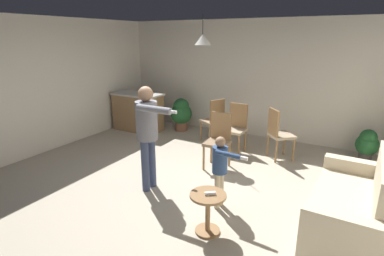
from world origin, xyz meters
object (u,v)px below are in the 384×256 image
(side_table_by_couch, at_px, (208,208))
(potted_plant_by_wall, at_px, (181,113))
(couch_floral, at_px, (355,206))
(person_child, at_px, (220,164))
(spare_remote_on_table, at_px, (210,193))
(potted_plant_corner, at_px, (367,144))
(dining_chair_by_counter, at_px, (219,138))
(person_adult, at_px, (148,127))
(dining_chair_near_wall, at_px, (278,132))
(dining_chair_spare, at_px, (214,119))
(kitchen_counter, at_px, (138,112))
(dining_chair_centre_back, at_px, (236,126))

(side_table_by_couch, height_order, potted_plant_by_wall, potted_plant_by_wall)
(couch_floral, relative_size, person_child, 1.75)
(potted_plant_by_wall, xyz_separation_m, spare_remote_on_table, (2.50, -3.42, 0.08))
(potted_plant_corner, bearing_deg, side_table_by_couch, -115.40)
(dining_chair_by_counter, height_order, spare_remote_on_table, dining_chair_by_counter)
(side_table_by_couch, distance_m, person_adult, 1.56)
(potted_plant_corner, height_order, potted_plant_by_wall, potted_plant_by_wall)
(side_table_by_couch, distance_m, spare_remote_on_table, 0.21)
(dining_chair_near_wall, distance_m, dining_chair_spare, 1.52)
(dining_chair_near_wall, distance_m, potted_plant_corner, 1.70)
(side_table_by_couch, height_order, dining_chair_spare, dining_chair_spare)
(person_adult, relative_size, potted_plant_by_wall, 1.96)
(dining_chair_by_counter, xyz_separation_m, spare_remote_on_table, (0.74, -1.85, -0.01))
(potted_plant_corner, bearing_deg, couch_floral, -92.43)
(potted_plant_by_wall, relative_size, spare_remote_on_table, 6.38)
(potted_plant_corner, distance_m, potted_plant_by_wall, 4.13)
(kitchen_counter, xyz_separation_m, dining_chair_centre_back, (2.73, -0.20, 0.07))
(dining_chair_by_counter, distance_m, dining_chair_spare, 1.34)
(dining_chair_near_wall, xyz_separation_m, dining_chair_spare, (-1.50, 0.27, 0.00))
(dining_chair_spare, height_order, potted_plant_by_wall, dining_chair_spare)
(dining_chair_by_counter, distance_m, dining_chair_near_wall, 1.23)
(person_adult, bearing_deg, potted_plant_by_wall, -158.20)
(dining_chair_centre_back, relative_size, spare_remote_on_table, 7.69)
(dining_chair_by_counter, distance_m, spare_remote_on_table, 1.99)
(couch_floral, distance_m, dining_chair_spare, 3.59)
(dining_chair_near_wall, bearing_deg, kitchen_counter, -134.03)
(couch_floral, distance_m, potted_plant_by_wall, 4.74)
(dining_chair_spare, bearing_deg, person_child, -125.03)
(couch_floral, xyz_separation_m, potted_plant_corner, (0.11, 2.55, 0.02))
(couch_floral, bearing_deg, person_child, 102.22)
(kitchen_counter, distance_m, person_child, 4.07)
(couch_floral, xyz_separation_m, dining_chair_by_counter, (-2.26, 0.93, 0.21))
(dining_chair_by_counter, bearing_deg, kitchen_counter, -25.04)
(couch_floral, height_order, potted_plant_by_wall, couch_floral)
(person_adult, xyz_separation_m, dining_chair_near_wall, (1.42, 2.20, -0.46))
(dining_chair_spare, xyz_separation_m, potted_plant_corner, (3.02, 0.46, -0.20))
(couch_floral, xyz_separation_m, dining_chair_spare, (-2.91, 2.10, 0.21))
(dining_chair_near_wall, relative_size, spare_remote_on_table, 7.69)
(dining_chair_near_wall, height_order, dining_chair_centre_back, same)
(person_adult, bearing_deg, couch_floral, 96.76)
(person_child, relative_size, dining_chair_centre_back, 1.04)
(person_child, height_order, spare_remote_on_table, person_child)
(couch_floral, bearing_deg, dining_chair_near_wall, 38.98)
(dining_chair_by_counter, relative_size, potted_plant_by_wall, 1.21)
(kitchen_counter, relative_size, dining_chair_near_wall, 1.26)
(person_adult, height_order, spare_remote_on_table, person_adult)
(person_adult, relative_size, dining_chair_spare, 1.62)
(kitchen_counter, distance_m, person_adult, 3.25)
(dining_chair_spare, distance_m, spare_remote_on_table, 3.32)
(dining_chair_near_wall, relative_size, potted_plant_by_wall, 1.21)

